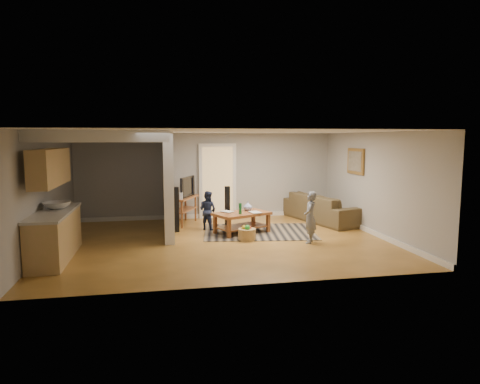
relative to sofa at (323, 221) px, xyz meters
name	(u,v)px	position (x,y,z in m)	size (l,w,h in m)	color
ground	(223,241)	(-3.18, -1.83, 0.00)	(7.50, 7.50, 0.00)	brown
room_shell	(174,177)	(-4.24, -1.41, 1.46)	(7.54, 6.02, 2.52)	#A19F9B
area_rug	(259,232)	(-2.13, -1.03, 0.01)	(2.74, 2.00, 0.01)	black
sofa	(323,221)	(0.00, 0.00, 0.00)	(2.64, 1.03, 0.77)	#4A4125
coffee_table	(242,217)	(-2.57, -1.06, 0.41)	(1.54, 1.26, 0.79)	brown
tv_console	(184,199)	(-3.92, 0.32, 0.69)	(0.91, 1.28, 1.04)	brown
speaker_left	(176,210)	(-4.18, -0.63, 0.57)	(0.11, 0.11, 1.15)	black
speaker_right	(227,207)	(-2.84, -0.43, 0.56)	(0.11, 0.11, 1.11)	black
toy_basket	(247,234)	(-2.61, -1.83, 0.15)	(0.41, 0.41, 0.37)	olive
child	(310,243)	(-1.26, -2.34, 0.00)	(0.43, 0.28, 1.17)	slate
toddler	(208,229)	(-3.36, -0.49, 0.00)	(0.49, 0.38, 1.01)	#1D233C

